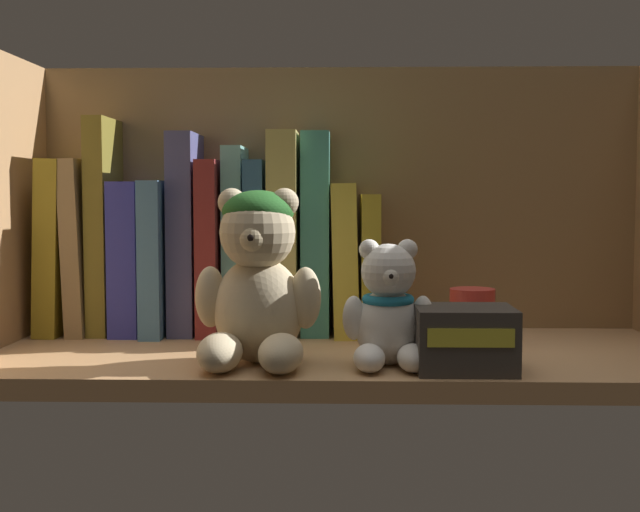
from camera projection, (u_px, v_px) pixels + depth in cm
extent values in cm
cube|color=tan|center=(338.00, 359.00, 88.00)|extent=(70.30, 29.61, 2.00)
cube|color=olive|center=(339.00, 207.00, 102.24)|extent=(72.70, 1.20, 33.06)
cube|color=olive|center=(63.00, 246.00, 99.48)|extent=(3.34, 12.73, 20.05)
cube|color=#927851|center=(86.00, 246.00, 99.40)|extent=(2.68, 12.49, 20.02)
cube|color=olive|center=(107.00, 226.00, 99.16)|extent=(2.27, 10.99, 24.72)
cube|color=#353AAE|center=(134.00, 257.00, 99.33)|extent=(3.27, 12.45, 17.45)
cube|color=teal|center=(162.00, 257.00, 99.24)|extent=(2.41, 14.69, 17.55)
cube|color=#4E5083|center=(188.00, 234.00, 98.95)|extent=(2.90, 11.27, 22.99)
cube|color=maroon|center=(213.00, 247.00, 98.98)|extent=(2.32, 12.61, 19.86)
cube|color=#80C8BF|center=(236.00, 240.00, 98.85)|extent=(2.25, 9.31, 21.46)
cube|color=#2E587F|center=(258.00, 247.00, 98.84)|extent=(2.27, 12.23, 19.85)
cube|color=tan|center=(285.00, 233.00, 98.63)|extent=(3.26, 13.12, 23.06)
cube|color=teal|center=(316.00, 233.00, 98.53)|extent=(3.18, 9.80, 23.05)
cube|color=gold|center=(345.00, 258.00, 98.65)|extent=(3.22, 12.68, 17.31)
cube|color=#A59025|center=(369.00, 264.00, 98.61)|extent=(2.09, 13.94, 16.05)
ellipsoid|color=beige|center=(259.00, 310.00, 80.96)|extent=(8.59, 7.89, 10.11)
sphere|color=beige|center=(257.00, 232.00, 79.92)|extent=(7.19, 7.19, 7.19)
sphere|color=beige|center=(232.00, 202.00, 80.45)|extent=(2.70, 2.70, 2.70)
sphere|color=beige|center=(285.00, 202.00, 79.99)|extent=(2.70, 2.70, 2.70)
sphere|color=beige|center=(253.00, 238.00, 77.42)|extent=(2.70, 2.70, 2.70)
sphere|color=black|center=(251.00, 238.00, 76.48)|extent=(0.94, 0.94, 0.94)
ellipsoid|color=beige|center=(220.00, 352.00, 76.68)|extent=(4.46, 6.98, 3.59)
ellipsoid|color=beige|center=(281.00, 354.00, 76.17)|extent=(4.46, 6.98, 3.59)
ellipsoid|color=beige|center=(210.00, 297.00, 80.78)|extent=(3.10, 3.10, 5.84)
ellipsoid|color=beige|center=(306.00, 298.00, 79.96)|extent=(3.10, 3.10, 5.84)
ellipsoid|color=#276425|center=(258.00, 211.00, 80.28)|extent=(6.83, 6.83, 3.95)
ellipsoid|color=white|center=(388.00, 327.00, 79.97)|extent=(6.13, 5.62, 7.21)
sphere|color=white|center=(389.00, 271.00, 79.23)|extent=(5.13, 5.13, 5.13)
sphere|color=white|center=(369.00, 249.00, 79.42)|extent=(1.92, 1.92, 1.92)
sphere|color=white|center=(407.00, 249.00, 79.46)|extent=(1.92, 1.92, 1.92)
sphere|color=white|center=(390.00, 276.00, 77.44)|extent=(1.92, 1.92, 1.92)
sphere|color=black|center=(391.00, 276.00, 76.76)|extent=(0.67, 0.67, 0.67)
ellipsoid|color=white|center=(369.00, 358.00, 76.70)|extent=(3.07, 4.91, 2.56)
ellipsoid|color=white|center=(413.00, 358.00, 76.74)|extent=(3.07, 4.91, 2.56)
ellipsoid|color=white|center=(354.00, 318.00, 79.51)|extent=(2.16, 2.16, 4.16)
ellipsoid|color=white|center=(423.00, 318.00, 79.58)|extent=(2.16, 2.16, 4.16)
torus|color=teal|center=(388.00, 299.00, 79.78)|extent=(4.92, 4.92, 0.92)
cylinder|color=#C63833|center=(472.00, 316.00, 91.69)|extent=(4.88, 4.88, 5.91)
cube|color=#38332D|center=(465.00, 339.00, 77.29)|extent=(8.87, 7.45, 5.83)
cube|color=gold|center=(471.00, 338.00, 73.45)|extent=(7.54, 0.16, 1.63)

